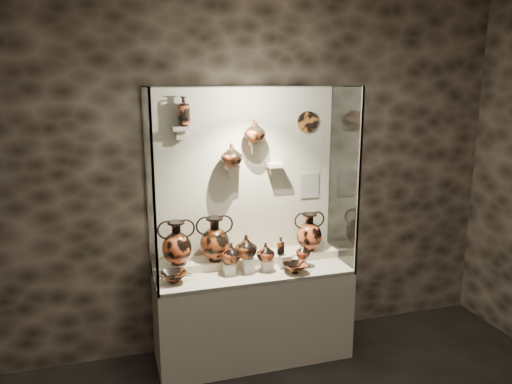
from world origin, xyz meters
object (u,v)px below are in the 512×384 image
(amphora_mid, at_px, (215,239))
(jug_b, at_px, (246,246))
(jug_e, at_px, (303,251))
(ovoid_vase_a, at_px, (232,155))
(ovoid_vase_b, at_px, (255,131))
(kylix_left, at_px, (174,276))
(lekythos_tall, at_px, (184,109))
(amphora_left, at_px, (177,243))
(jug_c, at_px, (265,252))
(amphora_right, at_px, (309,232))
(jug_a, at_px, (231,253))
(kylix_right, at_px, (295,267))
(lekythos_small, at_px, (281,245))

(amphora_mid, distance_m, jug_b, 0.29)
(jug_e, xyz_separation_m, ovoid_vase_a, (-0.57, 0.26, 0.84))
(ovoid_vase_b, bearing_deg, kylix_left, -164.92)
(jug_e, relative_size, lekythos_tall, 0.48)
(kylix_left, height_order, ovoid_vase_b, ovoid_vase_b)
(amphora_left, relative_size, jug_c, 2.35)
(amphora_mid, relative_size, kylix_left, 1.44)
(amphora_right, distance_m, jug_e, 0.28)
(kylix_left, distance_m, lekythos_tall, 1.37)
(amphora_mid, xyz_separation_m, ovoid_vase_b, (0.38, 0.06, 0.92))
(jug_c, bearing_deg, lekythos_tall, 132.60)
(jug_a, relative_size, lekythos_tall, 0.62)
(amphora_left, xyz_separation_m, lekythos_tall, (0.11, 0.09, 1.12))
(jug_e, relative_size, kylix_left, 0.49)
(jug_e, height_order, kylix_left, jug_e)
(jug_e, bearing_deg, jug_b, 176.32)
(amphora_mid, height_order, jug_c, amphora_mid)
(jug_e, height_order, ovoid_vase_b, ovoid_vase_b)
(kylix_right, bearing_deg, lekythos_tall, 146.34)
(lekythos_small, height_order, lekythos_tall, lekythos_tall)
(amphora_mid, height_order, jug_a, amphora_mid)
(amphora_left, height_order, jug_a, amphora_left)
(lekythos_tall, bearing_deg, jug_a, -20.35)
(amphora_left, distance_m, jug_a, 0.47)
(jug_b, height_order, lekythos_tall, lekythos_tall)
(amphora_right, relative_size, jug_e, 2.63)
(jug_a, xyz_separation_m, ovoid_vase_b, (0.28, 0.24, 1.00))
(amphora_right, height_order, jug_e, amphora_right)
(ovoid_vase_b, bearing_deg, ovoid_vase_a, 175.28)
(ovoid_vase_b, bearing_deg, jug_c, -91.42)
(kylix_left, height_order, kylix_right, kylix_left)
(jug_a, xyz_separation_m, jug_c, (0.30, -0.02, -0.02))
(lekythos_tall, bearing_deg, ovoid_vase_b, 17.10)
(jug_e, bearing_deg, ovoid_vase_a, 155.24)
(jug_e, bearing_deg, ovoid_vase_b, 143.94)
(jug_a, bearing_deg, amphora_right, 14.21)
(jug_b, bearing_deg, jug_c, -22.47)
(jug_a, height_order, lekythos_tall, lekythos_tall)
(jug_c, distance_m, ovoid_vase_b, 1.05)
(amphora_mid, relative_size, ovoid_vase_b, 2.02)
(amphora_mid, xyz_separation_m, jug_b, (0.24, -0.17, -0.04))
(amphora_mid, bearing_deg, amphora_left, 160.27)
(amphora_mid, distance_m, kylix_right, 0.73)
(jug_b, height_order, kylix_right, jug_b)
(jug_c, distance_m, lekythos_tall, 1.39)
(jug_a, xyz_separation_m, ovoid_vase_a, (0.07, 0.24, 0.80))
(kylix_left, height_order, lekythos_tall, lekythos_tall)
(amphora_right, height_order, lekythos_tall, lekythos_tall)
(jug_e, distance_m, kylix_left, 1.14)
(amphora_left, bearing_deg, amphora_mid, -25.08)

